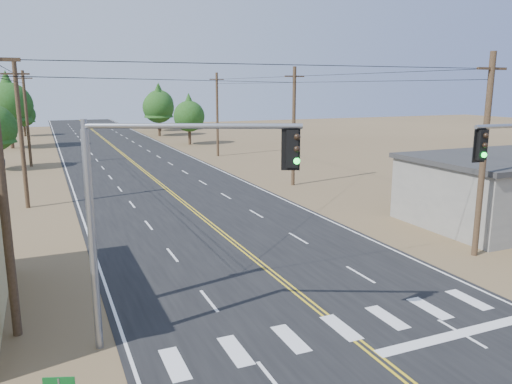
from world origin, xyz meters
TOP-DOWN VIEW (x-y plane):
  - road at (0.00, 30.00)m, footprint 15.00×200.00m
  - utility_pole_left_near at (-10.50, 12.00)m, footprint 1.80×0.30m
  - utility_pole_left_mid at (-10.50, 32.00)m, footprint 1.80×0.30m
  - utility_pole_left_far at (-10.50, 52.00)m, footprint 1.80×0.30m
  - utility_pole_right_near at (10.50, 12.00)m, footprint 1.80×0.30m
  - utility_pole_right_mid at (10.50, 32.00)m, footprint 1.80×0.30m
  - utility_pole_right_far at (10.50, 52.00)m, footprint 1.80×0.30m
  - signal_mast_left at (-6.24, 9.19)m, footprint 6.08×2.98m
  - tree_left_mid at (-13.05, 70.58)m, footprint 6.33×6.33m
  - tree_left_far at (-11.84, 88.61)m, footprint 3.97×3.97m
  - tree_right_near at (10.73, 65.38)m, footprint 4.49×4.49m
  - tree_right_mid at (9.46, 80.00)m, footprint 5.31×5.31m
  - tree_right_far at (11.78, 89.89)m, footprint 5.46×5.46m

SIDE VIEW (x-z plane):
  - road at x=0.00m, z-range 0.00..0.02m
  - tree_left_far at x=-11.84m, z-range 0.74..7.36m
  - tree_right_near at x=10.73m, z-range 0.83..8.33m
  - signal_mast_left at x=-6.24m, z-range 1.35..8.78m
  - utility_pole_left_near at x=-10.50m, z-range 0.12..10.12m
  - utility_pole_left_mid at x=-10.50m, z-range 0.12..10.12m
  - utility_pole_left_far at x=-10.50m, z-range 0.12..10.12m
  - utility_pole_right_near at x=10.50m, z-range 0.12..10.12m
  - utility_pole_right_mid at x=10.50m, z-range 0.12..10.12m
  - utility_pole_right_far at x=10.50m, z-range 0.12..10.12m
  - tree_right_mid at x=9.46m, z-range 0.99..9.83m
  - tree_right_far at x=11.78m, z-range 1.02..10.11m
  - tree_left_mid at x=-13.05m, z-range 1.18..11.73m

